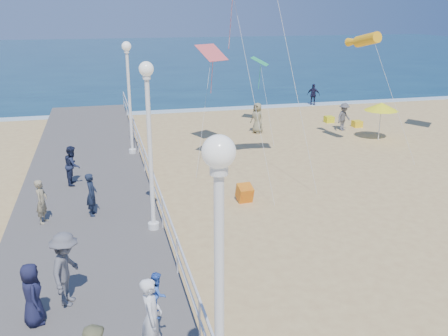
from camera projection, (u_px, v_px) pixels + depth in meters
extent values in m
plane|color=#D6B470|center=(307.00, 223.00, 17.49)|extent=(160.00, 160.00, 0.00)
cube|color=#0C314A|center=(140.00, 55.00, 77.43)|extent=(160.00, 90.00, 0.05)
cube|color=white|center=(195.00, 110.00, 36.38)|extent=(160.00, 1.20, 0.04)
cube|color=#66615C|center=(86.00, 241.00, 15.68)|extent=(5.00, 44.00, 0.40)
cube|color=white|center=(162.00, 197.00, 15.86)|extent=(0.05, 42.00, 0.06)
cube|color=white|center=(162.00, 212.00, 16.02)|extent=(0.05, 42.00, 0.04)
cylinder|color=white|center=(219.00, 331.00, 7.06)|extent=(0.14, 0.14, 4.70)
sphere|color=white|center=(219.00, 152.00, 6.24)|extent=(0.44, 0.44, 0.44)
cylinder|color=white|center=(154.00, 226.00, 16.09)|extent=(0.36, 0.36, 0.20)
cylinder|color=white|center=(150.00, 156.00, 15.36)|extent=(0.14, 0.14, 4.70)
sphere|color=white|center=(146.00, 69.00, 14.54)|extent=(0.44, 0.44, 0.44)
cylinder|color=white|center=(133.00, 151.00, 24.39)|extent=(0.36, 0.36, 0.20)
cylinder|color=white|center=(130.00, 103.00, 23.66)|extent=(0.14, 0.14, 4.70)
sphere|color=white|center=(126.00, 46.00, 22.84)|extent=(0.44, 0.44, 0.44)
imported|color=white|center=(152.00, 318.00, 10.02)|extent=(0.51, 0.70, 1.76)
imported|color=blue|center=(157.00, 293.00, 10.05)|extent=(0.42, 0.51, 0.94)
imported|color=#171F33|center=(92.00, 194.00, 16.94)|extent=(0.42, 0.59, 1.50)
imported|color=#5B5B60|center=(66.00, 269.00, 11.79)|extent=(1.00, 1.34, 1.84)
imported|color=#181935|center=(32.00, 294.00, 11.08)|extent=(0.61, 0.81, 1.48)
imported|color=gray|center=(42.00, 201.00, 16.34)|extent=(0.49, 0.62, 1.49)
imported|color=#1B223C|center=(73.00, 165.00, 19.94)|extent=(0.67, 0.82, 1.58)
imported|color=#515055|center=(344.00, 117.00, 30.32)|extent=(1.26, 1.07, 1.69)
imported|color=#191835|center=(313.00, 95.00, 38.02)|extent=(1.04, 0.83, 1.65)
imported|color=#847E5B|center=(257.00, 118.00, 29.69)|extent=(0.97, 1.06, 1.83)
cube|color=red|center=(245.00, 195.00, 19.30)|extent=(0.60, 0.74, 0.74)
cylinder|color=white|center=(380.00, 124.00, 28.16)|extent=(0.05, 0.05, 1.80)
cone|color=#F7F41A|center=(381.00, 107.00, 27.84)|extent=(1.90, 1.90, 0.45)
cube|color=yellow|center=(329.00, 119.00, 32.64)|extent=(0.55, 0.55, 0.40)
cube|color=yellow|center=(357.00, 124.00, 31.38)|extent=(0.55, 0.55, 0.40)
cylinder|color=#FFAC15|center=(367.00, 40.00, 24.52)|extent=(0.99, 2.60, 1.06)
cube|color=#E55457|center=(212.00, 53.00, 25.14)|extent=(1.73, 1.65, 0.77)
cube|color=#25B064|center=(260.00, 61.00, 30.94)|extent=(1.40, 1.44, 0.51)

